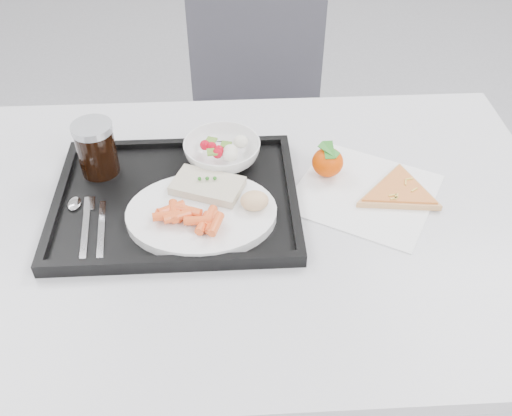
{
  "coord_description": "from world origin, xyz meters",
  "views": [
    {
      "loc": [
        -0.02,
        -0.48,
        1.46
      ],
      "look_at": [
        0.03,
        0.29,
        0.77
      ],
      "focal_mm": 40.0,
      "sensor_mm": 36.0,
      "label": 1
    }
  ],
  "objects": [
    {
      "name": "bread_roll",
      "position": [
        0.02,
        0.28,
        0.8
      ],
      "size": [
        0.06,
        0.06,
        0.03
      ],
      "color": "tan",
      "rests_on": "dinner_plate"
    },
    {
      "name": "cola_glass",
      "position": [
        -0.27,
        0.42,
        0.82
      ],
      "size": [
        0.08,
        0.08,
        0.11
      ],
      "color": "black",
      "rests_on": "tray"
    },
    {
      "name": "pizza_slice",
      "position": [
        0.3,
        0.33,
        0.76
      ],
      "size": [
        0.24,
        0.24,
        0.02
      ],
      "color": "tan",
      "rests_on": "napkin"
    },
    {
      "name": "fish_fillet",
      "position": [
        -0.06,
        0.33,
        0.79
      ],
      "size": [
        0.15,
        0.12,
        0.02
      ],
      "color": "beige",
      "rests_on": "dinner_plate"
    },
    {
      "name": "table",
      "position": [
        0.0,
        0.3,
        0.68
      ],
      "size": [
        1.2,
        0.8,
        0.75
      ],
      "color": "#B8B8BA",
      "rests_on": "ground"
    },
    {
      "name": "salad_contents",
      "position": [
        -0.02,
        0.44,
        0.8
      ],
      "size": [
        0.1,
        0.07,
        0.02
      ],
      "color": "#B30617",
      "rests_on": "salad_bowl"
    },
    {
      "name": "dinner_plate",
      "position": [
        -0.07,
        0.28,
        0.77
      ],
      "size": [
        0.27,
        0.27,
        0.02
      ],
      "color": "white",
      "rests_on": "tray"
    },
    {
      "name": "napkin",
      "position": [
        0.24,
        0.34,
        0.75
      ],
      "size": [
        0.34,
        0.33,
        0.0
      ],
      "color": "white",
      "rests_on": "table"
    },
    {
      "name": "carrot_pile",
      "position": [
        -0.09,
        0.25,
        0.8
      ],
      "size": [
        0.13,
        0.09,
        0.02
      ],
      "color": "#F15621",
      "rests_on": "dinner_plate"
    },
    {
      "name": "tangerine",
      "position": [
        0.17,
        0.4,
        0.79
      ],
      "size": [
        0.08,
        0.08,
        0.07
      ],
      "color": "#F9A918",
      "rests_on": "napkin"
    },
    {
      "name": "cutlery",
      "position": [
        -0.28,
        0.28,
        0.77
      ],
      "size": [
        0.09,
        0.17,
        0.01
      ],
      "color": "silver",
      "rests_on": "tray"
    },
    {
      "name": "chair",
      "position": [
        0.08,
        1.06,
        0.54
      ],
      "size": [
        0.43,
        0.43,
        0.93
      ],
      "color": "#3D3D45",
      "rests_on": "ground"
    },
    {
      "name": "salad_bowl",
      "position": [
        -0.03,
        0.44,
        0.79
      ],
      "size": [
        0.15,
        0.15,
        0.05
      ],
      "color": "white",
      "rests_on": "tray"
    },
    {
      "name": "tray",
      "position": [
        -0.12,
        0.33,
        0.76
      ],
      "size": [
        0.45,
        0.35,
        0.03
      ],
      "color": "black",
      "rests_on": "table"
    }
  ]
}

